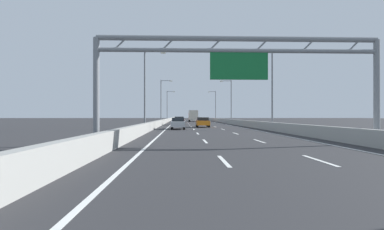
% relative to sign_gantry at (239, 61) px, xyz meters
% --- Properties ---
extents(ground_plane, '(260.00, 260.00, 0.00)m').
position_rel_sign_gantry_xyz_m(ground_plane, '(-0.00, 80.82, -4.86)').
color(ground_plane, '#2D2D30').
extents(lane_dash_left_1, '(0.16, 3.00, 0.01)m').
position_rel_sign_gantry_xyz_m(lane_dash_left_1, '(-1.80, -6.68, -4.86)').
color(lane_dash_left_1, white).
rests_on(lane_dash_left_1, ground_plane).
extents(lane_dash_left_2, '(0.16, 3.00, 0.01)m').
position_rel_sign_gantry_xyz_m(lane_dash_left_2, '(-1.80, 2.32, -4.86)').
color(lane_dash_left_2, white).
rests_on(lane_dash_left_2, ground_plane).
extents(lane_dash_left_3, '(0.16, 3.00, 0.01)m').
position_rel_sign_gantry_xyz_m(lane_dash_left_3, '(-1.80, 11.32, -4.86)').
color(lane_dash_left_3, white).
rests_on(lane_dash_left_3, ground_plane).
extents(lane_dash_left_4, '(0.16, 3.00, 0.01)m').
position_rel_sign_gantry_xyz_m(lane_dash_left_4, '(-1.80, 20.32, -4.86)').
color(lane_dash_left_4, white).
rests_on(lane_dash_left_4, ground_plane).
extents(lane_dash_left_5, '(0.16, 3.00, 0.01)m').
position_rel_sign_gantry_xyz_m(lane_dash_left_5, '(-1.80, 29.32, -4.86)').
color(lane_dash_left_5, white).
rests_on(lane_dash_left_5, ground_plane).
extents(lane_dash_left_6, '(0.16, 3.00, 0.01)m').
position_rel_sign_gantry_xyz_m(lane_dash_left_6, '(-1.80, 38.32, -4.86)').
color(lane_dash_left_6, white).
rests_on(lane_dash_left_6, ground_plane).
extents(lane_dash_left_7, '(0.16, 3.00, 0.01)m').
position_rel_sign_gantry_xyz_m(lane_dash_left_7, '(-1.80, 47.32, -4.86)').
color(lane_dash_left_7, white).
rests_on(lane_dash_left_7, ground_plane).
extents(lane_dash_left_8, '(0.16, 3.00, 0.01)m').
position_rel_sign_gantry_xyz_m(lane_dash_left_8, '(-1.80, 56.32, -4.86)').
color(lane_dash_left_8, white).
rests_on(lane_dash_left_8, ground_plane).
extents(lane_dash_left_9, '(0.16, 3.00, 0.01)m').
position_rel_sign_gantry_xyz_m(lane_dash_left_9, '(-1.80, 65.32, -4.86)').
color(lane_dash_left_9, white).
rests_on(lane_dash_left_9, ground_plane).
extents(lane_dash_left_10, '(0.16, 3.00, 0.01)m').
position_rel_sign_gantry_xyz_m(lane_dash_left_10, '(-1.80, 74.32, -4.86)').
color(lane_dash_left_10, white).
rests_on(lane_dash_left_10, ground_plane).
extents(lane_dash_left_11, '(0.16, 3.00, 0.01)m').
position_rel_sign_gantry_xyz_m(lane_dash_left_11, '(-1.80, 83.32, -4.86)').
color(lane_dash_left_11, white).
rests_on(lane_dash_left_11, ground_plane).
extents(lane_dash_left_12, '(0.16, 3.00, 0.01)m').
position_rel_sign_gantry_xyz_m(lane_dash_left_12, '(-1.80, 92.32, -4.86)').
color(lane_dash_left_12, white).
rests_on(lane_dash_left_12, ground_plane).
extents(lane_dash_left_13, '(0.16, 3.00, 0.01)m').
position_rel_sign_gantry_xyz_m(lane_dash_left_13, '(-1.80, 101.32, -4.86)').
color(lane_dash_left_13, white).
rests_on(lane_dash_left_13, ground_plane).
extents(lane_dash_left_14, '(0.16, 3.00, 0.01)m').
position_rel_sign_gantry_xyz_m(lane_dash_left_14, '(-1.80, 110.32, -4.86)').
color(lane_dash_left_14, white).
rests_on(lane_dash_left_14, ground_plane).
extents(lane_dash_left_15, '(0.16, 3.00, 0.01)m').
position_rel_sign_gantry_xyz_m(lane_dash_left_15, '(-1.80, 119.32, -4.86)').
color(lane_dash_left_15, white).
rests_on(lane_dash_left_15, ground_plane).
extents(lane_dash_left_16, '(0.16, 3.00, 0.01)m').
position_rel_sign_gantry_xyz_m(lane_dash_left_16, '(-1.80, 128.32, -4.86)').
color(lane_dash_left_16, white).
rests_on(lane_dash_left_16, ground_plane).
extents(lane_dash_left_17, '(0.16, 3.00, 0.01)m').
position_rel_sign_gantry_xyz_m(lane_dash_left_17, '(-1.80, 137.32, -4.86)').
color(lane_dash_left_17, white).
rests_on(lane_dash_left_17, ground_plane).
extents(lane_dash_right_1, '(0.16, 3.00, 0.01)m').
position_rel_sign_gantry_xyz_m(lane_dash_right_1, '(1.80, -6.68, -4.86)').
color(lane_dash_right_1, white).
rests_on(lane_dash_right_1, ground_plane).
extents(lane_dash_right_2, '(0.16, 3.00, 0.01)m').
position_rel_sign_gantry_xyz_m(lane_dash_right_2, '(1.80, 2.32, -4.86)').
color(lane_dash_right_2, white).
rests_on(lane_dash_right_2, ground_plane).
extents(lane_dash_right_3, '(0.16, 3.00, 0.01)m').
position_rel_sign_gantry_xyz_m(lane_dash_right_3, '(1.80, 11.32, -4.86)').
color(lane_dash_right_3, white).
rests_on(lane_dash_right_3, ground_plane).
extents(lane_dash_right_4, '(0.16, 3.00, 0.01)m').
position_rel_sign_gantry_xyz_m(lane_dash_right_4, '(1.80, 20.32, -4.86)').
color(lane_dash_right_4, white).
rests_on(lane_dash_right_4, ground_plane).
extents(lane_dash_right_5, '(0.16, 3.00, 0.01)m').
position_rel_sign_gantry_xyz_m(lane_dash_right_5, '(1.80, 29.32, -4.86)').
color(lane_dash_right_5, white).
rests_on(lane_dash_right_5, ground_plane).
extents(lane_dash_right_6, '(0.16, 3.00, 0.01)m').
position_rel_sign_gantry_xyz_m(lane_dash_right_6, '(1.80, 38.32, -4.86)').
color(lane_dash_right_6, white).
rests_on(lane_dash_right_6, ground_plane).
extents(lane_dash_right_7, '(0.16, 3.00, 0.01)m').
position_rel_sign_gantry_xyz_m(lane_dash_right_7, '(1.80, 47.32, -4.86)').
color(lane_dash_right_7, white).
rests_on(lane_dash_right_7, ground_plane).
extents(lane_dash_right_8, '(0.16, 3.00, 0.01)m').
position_rel_sign_gantry_xyz_m(lane_dash_right_8, '(1.80, 56.32, -4.86)').
color(lane_dash_right_8, white).
rests_on(lane_dash_right_8, ground_plane).
extents(lane_dash_right_9, '(0.16, 3.00, 0.01)m').
position_rel_sign_gantry_xyz_m(lane_dash_right_9, '(1.80, 65.32, -4.86)').
color(lane_dash_right_9, white).
rests_on(lane_dash_right_9, ground_plane).
extents(lane_dash_right_10, '(0.16, 3.00, 0.01)m').
position_rel_sign_gantry_xyz_m(lane_dash_right_10, '(1.80, 74.32, -4.86)').
color(lane_dash_right_10, white).
rests_on(lane_dash_right_10, ground_plane).
extents(lane_dash_right_11, '(0.16, 3.00, 0.01)m').
position_rel_sign_gantry_xyz_m(lane_dash_right_11, '(1.80, 83.32, -4.86)').
color(lane_dash_right_11, white).
rests_on(lane_dash_right_11, ground_plane).
extents(lane_dash_right_12, '(0.16, 3.00, 0.01)m').
position_rel_sign_gantry_xyz_m(lane_dash_right_12, '(1.80, 92.32, -4.86)').
color(lane_dash_right_12, white).
rests_on(lane_dash_right_12, ground_plane).
extents(lane_dash_right_13, '(0.16, 3.00, 0.01)m').
position_rel_sign_gantry_xyz_m(lane_dash_right_13, '(1.80, 101.32, -4.86)').
color(lane_dash_right_13, white).
rests_on(lane_dash_right_13, ground_plane).
extents(lane_dash_right_14, '(0.16, 3.00, 0.01)m').
position_rel_sign_gantry_xyz_m(lane_dash_right_14, '(1.80, 110.32, -4.86)').
color(lane_dash_right_14, white).
rests_on(lane_dash_right_14, ground_plane).
extents(lane_dash_right_15, '(0.16, 3.00, 0.01)m').
position_rel_sign_gantry_xyz_m(lane_dash_right_15, '(1.80, 119.32, -4.86)').
color(lane_dash_right_15, white).
rests_on(lane_dash_right_15, ground_plane).
extents(lane_dash_right_16, '(0.16, 3.00, 0.01)m').
position_rel_sign_gantry_xyz_m(lane_dash_right_16, '(1.80, 128.32, -4.86)').
color(lane_dash_right_16, white).
rests_on(lane_dash_right_16, ground_plane).
extents(lane_dash_right_17, '(0.16, 3.00, 0.01)m').
position_rel_sign_gantry_xyz_m(lane_dash_right_17, '(1.80, 137.32, -4.86)').
color(lane_dash_right_17, white).
rests_on(lane_dash_right_17, ground_plane).
extents(edge_line_left, '(0.16, 176.00, 0.01)m').
position_rel_sign_gantry_xyz_m(edge_line_left, '(-5.25, 68.82, -4.86)').
color(edge_line_left, white).
rests_on(edge_line_left, ground_plane).
extents(edge_line_right, '(0.16, 176.00, 0.01)m').
position_rel_sign_gantry_xyz_m(edge_line_right, '(5.25, 68.82, -4.86)').
color(edge_line_right, white).
rests_on(edge_line_right, ground_plane).
extents(barrier_left, '(0.45, 220.00, 0.95)m').
position_rel_sign_gantry_xyz_m(barrier_left, '(-6.90, 90.82, -4.39)').
color(barrier_left, '#9E9E99').
rests_on(barrier_left, ground_plane).
extents(barrier_right, '(0.45, 220.00, 0.95)m').
position_rel_sign_gantry_xyz_m(barrier_right, '(6.90, 90.82, -4.39)').
color(barrier_right, '#9E9E99').
rests_on(barrier_right, ground_plane).
extents(sign_gantry, '(16.89, 0.36, 6.36)m').
position_rel_sign_gantry_xyz_m(sign_gantry, '(0.00, 0.00, 0.00)').
color(sign_gantry, gray).
rests_on(sign_gantry, ground_plane).
extents(streetlamp_left_mid, '(2.58, 0.28, 9.50)m').
position_rel_sign_gantry_xyz_m(streetlamp_left_mid, '(-7.47, 19.49, 0.53)').
color(streetlamp_left_mid, slate).
rests_on(streetlamp_left_mid, ground_plane).
extents(streetlamp_right_mid, '(2.58, 0.28, 9.50)m').
position_rel_sign_gantry_xyz_m(streetlamp_right_mid, '(7.46, 19.49, 0.53)').
color(streetlamp_right_mid, slate).
rests_on(streetlamp_right_mid, ground_plane).
extents(streetlamp_left_far, '(2.58, 0.28, 9.50)m').
position_rel_sign_gantry_xyz_m(streetlamp_left_far, '(-7.47, 50.54, 0.53)').
color(streetlamp_left_far, slate).
rests_on(streetlamp_left_far, ground_plane).
extents(streetlamp_right_far, '(2.58, 0.28, 9.50)m').
position_rel_sign_gantry_xyz_m(streetlamp_right_far, '(7.46, 50.54, 0.53)').
color(streetlamp_right_far, slate).
rests_on(streetlamp_right_far, ground_plane).
extents(streetlamp_left_distant, '(2.58, 0.28, 9.50)m').
position_rel_sign_gantry_xyz_m(streetlamp_left_distant, '(-7.47, 81.60, 0.53)').
color(streetlamp_left_distant, slate).
rests_on(streetlamp_left_distant, ground_plane).
extents(streetlamp_right_distant, '(2.58, 0.28, 9.50)m').
position_rel_sign_gantry_xyz_m(streetlamp_right_distant, '(7.46, 81.60, 0.53)').
color(streetlamp_right_distant, slate).
rests_on(streetlamp_right_distant, ground_plane).
extents(orange_car, '(1.85, 4.16, 1.44)m').
position_rel_sign_gantry_xyz_m(orange_car, '(-0.19, 27.68, -4.12)').
color(orange_car, orange).
rests_on(orange_car, ground_plane).
extents(red_car, '(1.88, 4.62, 1.41)m').
position_rel_sign_gantry_xyz_m(red_car, '(-3.49, 57.66, -4.13)').
color(red_car, red).
rests_on(red_car, ground_plane).
extents(silver_car, '(1.70, 4.69, 1.44)m').
position_rel_sign_gantry_xyz_m(silver_car, '(-3.73, 21.25, -4.11)').
color(silver_car, '#A8ADB2').
rests_on(silver_car, ground_plane).
extents(black_car, '(1.76, 4.61, 1.52)m').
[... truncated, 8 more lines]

